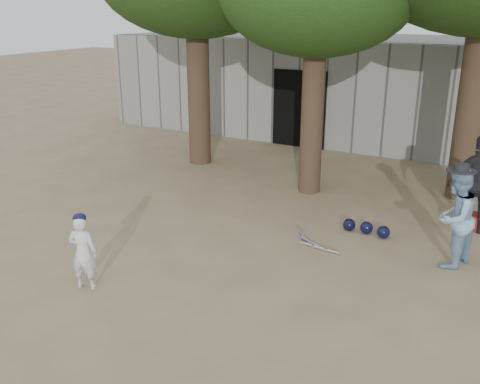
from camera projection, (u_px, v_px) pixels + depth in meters
The scene contains 8 objects.
ground at pixel (179, 258), 8.75m from camera, with size 70.00×70.00×0.00m, color #937C5E.
boy_player at pixel (83, 252), 7.68m from camera, with size 0.41×0.27×1.13m, color silver.
spectator_blue at pixel (455, 218), 8.28m from camera, with size 0.78×0.61×1.60m, color #86ADD0.
spectator_dark at pixel (479, 185), 9.50m from camera, with size 1.05×0.44×1.80m, color black.
red_bag at pixel (467, 220), 9.92m from camera, with size 0.42×0.32×0.30m, color #A12115.
back_building at pixel (366, 87), 16.80m from camera, with size 16.00×5.24×3.00m.
helmet_row at pixel (366, 228), 9.65m from camera, with size 0.87×0.28×0.23m.
bat_pile at pixel (310, 241), 9.33m from camera, with size 1.09×0.77×0.06m.
Camera 1 is at (4.69, -6.44, 3.91)m, focal length 40.00 mm.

